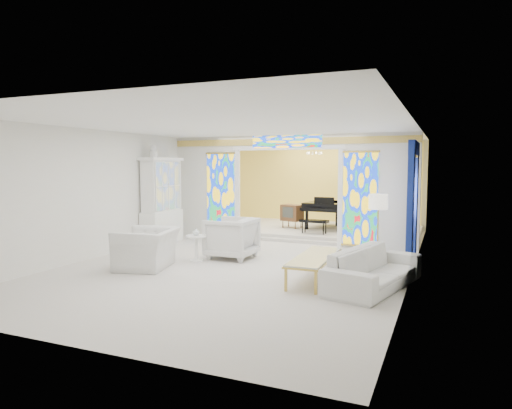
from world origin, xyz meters
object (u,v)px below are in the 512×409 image
at_px(sofa, 374,269).
at_px(grand_piano, 334,206).
at_px(armchair_left, 147,249).
at_px(armchair_right, 231,238).
at_px(coffee_table, 315,258).
at_px(tv_console, 292,213).
at_px(china_cabinet, 162,201).

bearing_deg(sofa, grand_piano, 34.00).
bearing_deg(armchair_left, armchair_right, 129.07).
height_order(sofa, coffee_table, sofa).
relative_size(armchair_left, tv_console, 1.73).
relative_size(coffee_table, tv_console, 2.83).
xyz_separation_m(china_cabinet, grand_piano, (4.01, 3.62, -0.31)).
bearing_deg(armchair_right, tv_console, 179.12).
xyz_separation_m(china_cabinet, armchair_right, (2.70, -1.13, -0.69)).
height_order(armchair_right, sofa, armchair_right).
height_order(armchair_left, coffee_table, armchair_left).
bearing_deg(sofa, armchair_right, 83.18).
bearing_deg(china_cabinet, armchair_right, -22.72).
distance_m(armchair_right, grand_piano, 4.94).
xyz_separation_m(armchair_left, armchair_right, (1.21, 1.61, 0.07)).
distance_m(coffee_table, tv_console, 5.88).
relative_size(sofa, grand_piano, 0.93).
relative_size(sofa, tv_console, 3.22).
height_order(armchair_left, armchair_right, armchair_right).
bearing_deg(china_cabinet, sofa, -21.97).
bearing_deg(tv_console, armchair_left, -84.48).
bearing_deg(armchair_left, grand_piano, 144.39).
bearing_deg(sofa, tv_console, 45.73).
distance_m(china_cabinet, armchair_left, 3.20).
height_order(armchair_left, tv_console, tv_console).
distance_m(armchair_left, coffee_table, 3.57).
height_order(sofa, grand_piano, grand_piano).
distance_m(armchair_left, armchair_right, 2.01).
distance_m(china_cabinet, armchair_right, 3.00).
xyz_separation_m(armchair_right, sofa, (3.47, -1.36, -0.13)).
distance_m(sofa, tv_console, 6.53).
bearing_deg(grand_piano, china_cabinet, -133.41).
distance_m(coffee_table, grand_piano, 6.07).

